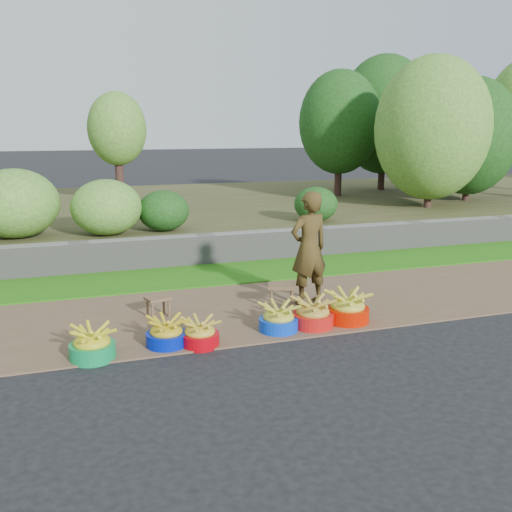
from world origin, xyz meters
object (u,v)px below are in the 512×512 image
object	(u,v)px
basin_e	(313,314)
basin_f	(347,309)
basin_a	(92,345)
stool_left	(158,301)
stool_right	(282,289)
basin_d	(278,319)
basin_c	(200,334)
basin_b	(166,334)
vendor_woman	(309,248)

from	to	relation	value
basin_e	basin_f	distance (m)	0.50
basin_a	stool_left	bearing A→B (deg)	51.76
stool_left	stool_right	bearing A→B (deg)	-4.92
basin_d	stool_right	xyz separation A→B (m)	(0.37, 0.84, 0.12)
basin_d	stool_right	bearing A→B (deg)	66.43
basin_c	basin_d	world-z (taller)	basin_d
basin_c	basin_e	world-z (taller)	basin_e
stool_left	stool_right	distance (m)	1.69
basin_b	vendor_woman	xyz separation A→B (m)	(2.18, 0.95, 0.66)
basin_f	stool_left	world-z (taller)	basin_f
vendor_woman	basin_e	bearing A→B (deg)	59.37
basin_a	stool_right	distance (m)	2.77
basin_d	vendor_woman	world-z (taller)	vendor_woman
vendor_woman	basin_a	bearing A→B (deg)	8.85
basin_d	stool_left	distance (m)	1.65
basin_f	stool_right	xyz separation A→B (m)	(-0.59, 0.81, 0.09)
basin_b	vendor_woman	world-z (taller)	vendor_woman
basin_e	stool_right	bearing A→B (deg)	96.20
basin_e	basin_f	xyz separation A→B (m)	(0.50, 0.04, 0.01)
basin_a	basin_c	world-z (taller)	basin_a
basin_a	basin_d	size ratio (longest dim) A/B	1.03
basin_a	basin_e	xyz separation A→B (m)	(2.68, 0.15, 0.01)
stool_left	basin_c	bearing A→B (deg)	-75.46
basin_d	basin_f	xyz separation A→B (m)	(0.96, 0.03, 0.03)
basin_a	stool_left	distance (m)	1.45
basin_a	basin_b	distance (m)	0.83
basin_b	stool_right	world-z (taller)	basin_b
basin_c	stool_left	size ratio (longest dim) A/B	1.23
basin_b	basin_c	size ratio (longest dim) A/B	1.07
basin_e	stool_left	size ratio (longest dim) A/B	1.46
stool_right	basin_c	bearing A→B (deg)	-144.39
vendor_woman	stool_left	bearing A→B (deg)	-12.79
basin_b	stool_left	world-z (taller)	basin_b
stool_right	basin_d	bearing A→B (deg)	-113.57
stool_left	stool_right	xyz separation A→B (m)	(1.69, -0.15, 0.04)
basin_c	basin_b	bearing A→B (deg)	164.32
basin_b	vendor_woman	size ratio (longest dim) A/B	0.29
vendor_woman	basin_f	bearing A→B (deg)	90.69
basin_b	basin_c	distance (m)	0.38
basin_a	basin_d	distance (m)	2.22
basin_c	stool_right	size ratio (longest dim) A/B	0.99
basin_b	stool_left	size ratio (longest dim) A/B	1.31
basin_a	basin_c	size ratio (longest dim) A/B	1.12
basin_a	vendor_woman	xyz separation A→B (m)	(3.01, 1.05, 0.65)
basin_f	vendor_woman	distance (m)	1.09
basin_b	basin_e	bearing A→B (deg)	1.49
basin_f	vendor_woman	world-z (taller)	vendor_woman
basin_c	basin_f	size ratio (longest dim) A/B	0.79
basin_c	basin_e	bearing A→B (deg)	5.85
basin_f	stool_left	size ratio (longest dim) A/B	1.56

